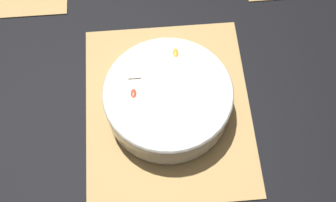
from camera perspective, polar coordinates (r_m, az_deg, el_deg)
ground_plane at (r=0.98m, az=0.00°, el=-0.93°), size 6.00×6.00×0.00m
bamboo_mat_center at (r=0.98m, az=0.00°, el=-0.85°), size 0.42×0.34×0.01m
fruit_salad_bowl at (r=0.94m, az=0.07°, el=0.33°), size 0.26×0.26×0.07m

